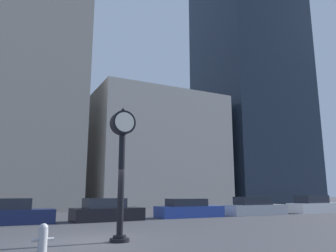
% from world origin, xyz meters
% --- Properties ---
extents(ground_plane, '(200.00, 200.00, 0.00)m').
position_xyz_m(ground_plane, '(0.00, 0.00, 0.00)').
color(ground_plane, '#424247').
extents(building_tall_tower, '(14.37, 12.00, 29.12)m').
position_xyz_m(building_tall_tower, '(-3.37, 24.00, 14.56)').
color(building_tall_tower, '#ADA393').
rests_on(building_tall_tower, ground_plane).
extents(building_storefront_row, '(14.97, 12.00, 12.92)m').
position_xyz_m(building_storefront_row, '(13.01, 24.00, 6.46)').
color(building_storefront_row, beige).
rests_on(building_storefront_row, ground_plane).
extents(building_glass_modern, '(13.85, 12.00, 34.45)m').
position_xyz_m(building_glass_modern, '(28.96, 24.00, 17.23)').
color(building_glass_modern, '#1E2838').
rests_on(building_glass_modern, ground_plane).
extents(street_clock, '(0.89, 0.69, 4.79)m').
position_xyz_m(street_clock, '(0.82, -0.51, 3.00)').
color(street_clock, black).
rests_on(street_clock, ground_plane).
extents(car_navy, '(4.58, 1.89, 1.38)m').
position_xyz_m(car_navy, '(-2.48, 8.10, 0.58)').
color(car_navy, '#19234C').
rests_on(car_navy, ground_plane).
extents(car_black, '(4.34, 2.00, 1.34)m').
position_xyz_m(car_black, '(2.83, 7.91, 0.56)').
color(car_black, black).
rests_on(car_black, ground_plane).
extents(car_blue, '(4.68, 1.88, 1.26)m').
position_xyz_m(car_blue, '(8.74, 8.21, 0.53)').
color(car_blue, '#28429E').
rests_on(car_blue, ground_plane).
extents(car_silver, '(4.87, 1.92, 1.36)m').
position_xyz_m(car_silver, '(14.44, 7.95, 0.57)').
color(car_silver, '#BCBCC1').
rests_on(car_silver, ground_plane).
extents(car_white, '(4.81, 1.81, 1.44)m').
position_xyz_m(car_white, '(20.86, 7.95, 0.60)').
color(car_white, silver).
rests_on(car_white, ground_plane).
extents(fire_hydrant_near, '(0.61, 0.27, 0.80)m').
position_xyz_m(fire_hydrant_near, '(-1.81, -1.38, 0.41)').
color(fire_hydrant_near, '#B7B7BC').
rests_on(fire_hydrant_near, ground_plane).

